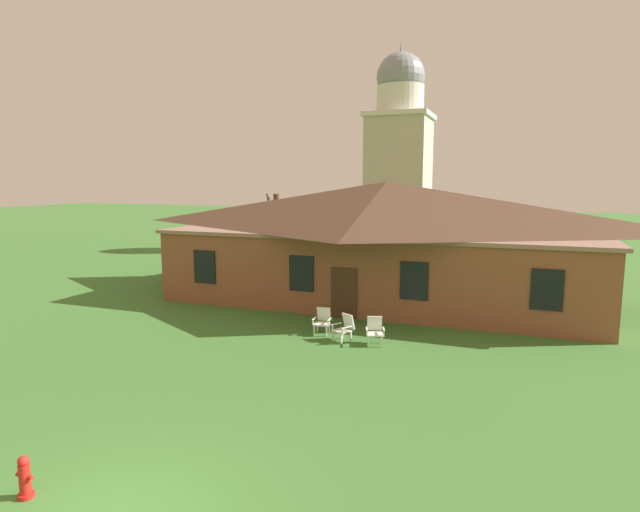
# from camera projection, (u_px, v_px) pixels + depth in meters

# --- Properties ---
(brick_building) EXTENTS (19.78, 10.40, 5.59)m
(brick_building) POSITION_uv_depth(u_px,v_px,m) (386.00, 238.00, 25.58)
(brick_building) COLOR brown
(brick_building) RESTS_ON ground
(dome_tower) EXTENTS (5.18, 5.18, 16.78)m
(dome_tower) POSITION_uv_depth(u_px,v_px,m) (399.00, 157.00, 42.88)
(dome_tower) COLOR #BCB29E
(dome_tower) RESTS_ON ground
(lawn_chair_by_porch) EXTENTS (0.68, 0.72, 0.96)m
(lawn_chair_by_porch) POSITION_uv_depth(u_px,v_px,m) (323.00, 320.00, 19.30)
(lawn_chair_by_porch) COLOR silver
(lawn_chair_by_porch) RESTS_ON ground
(lawn_chair_near_door) EXTENTS (0.83, 0.86, 0.96)m
(lawn_chair_near_door) POSITION_uv_depth(u_px,v_px,m) (344.00, 327.00, 18.38)
(lawn_chair_near_door) COLOR silver
(lawn_chair_near_door) RESTS_ON ground
(lawn_chair_left_end) EXTENTS (0.76, 0.81, 0.96)m
(lawn_chair_left_end) POSITION_uv_depth(u_px,v_px,m) (375.00, 330.00, 18.02)
(lawn_chair_left_end) COLOR silver
(lawn_chair_left_end) RESTS_ON ground
(bare_tree_beside_building) EXTENTS (1.49, 1.79, 4.88)m
(bare_tree_beside_building) POSITION_uv_depth(u_px,v_px,m) (275.00, 232.00, 31.19)
(bare_tree_beside_building) COLOR brown
(bare_tree_beside_building) RESTS_ON ground
(fire_hydrant) EXTENTS (0.36, 0.28, 0.79)m
(fire_hydrant) POSITION_uv_depth(u_px,v_px,m) (25.00, 478.00, 9.25)
(fire_hydrant) COLOR red
(fire_hydrant) RESTS_ON ground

